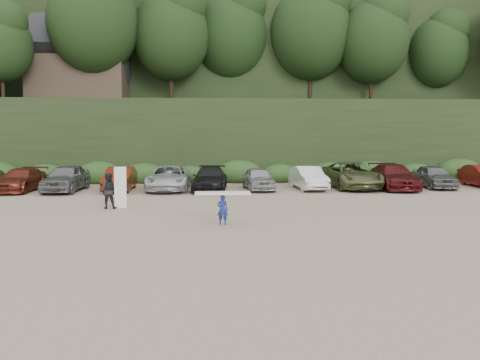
{
  "coord_description": "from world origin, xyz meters",
  "views": [
    {
      "loc": [
        -0.55,
        -18.85,
        3.49
      ],
      "look_at": [
        0.76,
        3.0,
        1.3
      ],
      "focal_mm": 35.0,
      "sensor_mm": 36.0,
      "label": 1
    }
  ],
  "objects": [
    {
      "name": "parked_cars",
      "position": [
        -2.13,
        10.01,
        0.75
      ],
      "size": [
        39.66,
        6.45,
        1.63
      ],
      "color": "#A6A6AB",
      "rests_on": "ground"
    },
    {
      "name": "hillside_backdrop",
      "position": [
        -0.26,
        35.93,
        11.22
      ],
      "size": [
        90.0,
        41.5,
        28.0
      ],
      "color": "black",
      "rests_on": "ground"
    },
    {
      "name": "adult_surfer",
      "position": [
        -5.32,
        3.01,
        0.84
      ],
      "size": [
        1.28,
        0.66,
        1.96
      ],
      "color": "black",
      "rests_on": "ground"
    },
    {
      "name": "child_surfer",
      "position": [
        -0.15,
        -1.15,
        0.86
      ],
      "size": [
        2.11,
        0.61,
        1.26
      ],
      "color": "navy",
      "rests_on": "ground"
    },
    {
      "name": "ground",
      "position": [
        0.0,
        0.0,
        0.0
      ],
      "size": [
        120.0,
        120.0,
        0.0
      ],
      "primitive_type": "plane",
      "color": "tan",
      "rests_on": "ground"
    }
  ]
}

